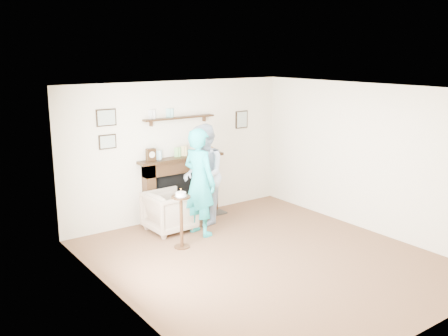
{
  "coord_description": "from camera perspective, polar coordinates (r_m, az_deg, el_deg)",
  "views": [
    {
      "loc": [
        -4.53,
        -5.21,
        3.0
      ],
      "look_at": [
        -0.12,
        0.9,
        1.24
      ],
      "focal_mm": 40.0,
      "sensor_mm": 36.0,
      "label": 1
    }
  ],
  "objects": [
    {
      "name": "ground",
      "position": [
        7.53,
        4.83,
        -10.36
      ],
      "size": [
        5.0,
        5.0,
        0.0
      ],
      "primitive_type": "plane",
      "color": "brown",
      "rests_on": "ground"
    },
    {
      "name": "pedestal_table",
      "position": [
        7.76,
        -4.91,
        -4.97
      ],
      "size": [
        0.3,
        0.3,
        0.96
      ],
      "color": "black",
      "rests_on": "ground"
    },
    {
      "name": "room_shell",
      "position": [
        7.57,
        1.66,
        2.68
      ],
      "size": [
        4.54,
        5.02,
        2.52
      ],
      "color": "beige",
      "rests_on": "ground"
    },
    {
      "name": "man",
      "position": [
        9.03,
        -2.32,
        -6.25
      ],
      "size": [
        0.97,
        1.07,
        1.78
      ],
      "primitive_type": "imported",
      "rotation": [
        0.0,
        0.0,
        -2.0
      ],
      "color": "#CBD7FF",
      "rests_on": "ground"
    },
    {
      "name": "armchair",
      "position": [
        8.69,
        -6.16,
        -7.11
      ],
      "size": [
        0.78,
        0.76,
        0.69
      ],
      "primitive_type": "imported",
      "rotation": [
        0.0,
        0.0,
        1.61
      ],
      "color": "tan",
      "rests_on": "ground"
    },
    {
      "name": "woman",
      "position": [
        8.51,
        -2.75,
        -7.49
      ],
      "size": [
        0.55,
        0.73,
        1.8
      ],
      "primitive_type": "imported",
      "rotation": [
        0.0,
        0.0,
        1.76
      ],
      "color": "teal",
      "rests_on": "ground"
    }
  ]
}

